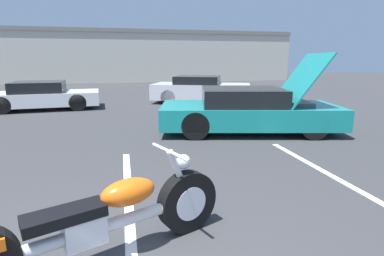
% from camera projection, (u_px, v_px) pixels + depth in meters
% --- Properties ---
extents(parking_stripe_middle, '(0.12, 5.97, 0.01)m').
position_uv_depth(parking_stripe_middle, '(130.00, 236.00, 3.28)').
color(parking_stripe_middle, white).
rests_on(parking_stripe_middle, ground).
extents(parking_stripe_back, '(0.12, 5.97, 0.01)m').
position_uv_depth(parking_stripe_back, '(383.00, 204.00, 4.01)').
color(parking_stripe_back, white).
rests_on(parking_stripe_back, ground).
extents(far_building, '(32.00, 4.20, 4.40)m').
position_uv_depth(far_building, '(114.00, 55.00, 26.54)').
color(far_building, beige).
rests_on(far_building, ground).
extents(motorcycle, '(2.52, 1.20, 0.98)m').
position_uv_depth(motorcycle, '(99.00, 223.00, 2.77)').
color(motorcycle, black).
rests_on(motorcycle, ground).
extents(show_car_hood_open, '(4.94, 2.94, 2.06)m').
position_uv_depth(show_car_hood_open, '(249.00, 110.00, 7.98)').
color(show_car_hood_open, teal).
rests_on(show_car_hood_open, ground).
extents(parked_car_mid_row, '(4.18, 2.10, 1.08)m').
position_uv_depth(parked_car_mid_row, '(43.00, 96.00, 11.63)').
color(parked_car_mid_row, white).
rests_on(parked_car_mid_row, ground).
extents(parked_car_right_row, '(4.66, 3.38, 1.19)m').
position_uv_depth(parked_car_right_row, '(201.00, 90.00, 13.42)').
color(parked_car_right_row, silver).
rests_on(parked_car_right_row, ground).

